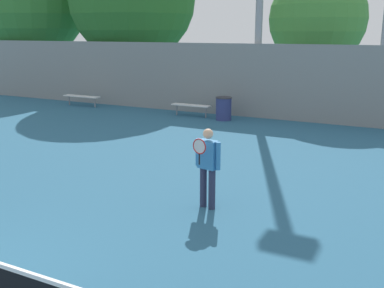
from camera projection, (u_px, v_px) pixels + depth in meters
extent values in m
cylinder|color=#282D47|center=(203.00, 187.00, 9.15)|extent=(0.14, 0.14, 0.84)
cylinder|color=#282D47|center=(212.00, 189.00, 9.02)|extent=(0.14, 0.14, 0.84)
cube|color=teal|center=(208.00, 154.00, 8.91)|extent=(0.42, 0.27, 0.58)
cylinder|color=teal|center=(198.00, 152.00, 9.06)|extent=(0.10, 0.10, 0.56)
cylinder|color=teal|center=(218.00, 156.00, 8.76)|extent=(0.10, 0.10, 0.56)
sphere|color=#DBAD89|center=(208.00, 134.00, 8.81)|extent=(0.20, 0.20, 0.20)
cylinder|color=black|center=(199.00, 159.00, 8.71)|extent=(0.03, 0.03, 0.22)
torus|color=red|center=(199.00, 146.00, 8.65)|extent=(0.31, 0.08, 0.31)
cylinder|color=silver|center=(199.00, 146.00, 8.65)|extent=(0.26, 0.06, 0.27)
cube|color=white|center=(191.00, 105.00, 18.93)|extent=(1.73, 0.40, 0.04)
cylinder|color=gray|center=(177.00, 110.00, 19.29)|extent=(0.06, 0.06, 0.45)
cylinder|color=gray|center=(206.00, 112.00, 18.68)|extent=(0.06, 0.06, 0.45)
cube|color=white|center=(82.00, 96.00, 21.52)|extent=(1.96, 0.40, 0.04)
cylinder|color=gray|center=(69.00, 100.00, 21.92)|extent=(0.06, 0.06, 0.45)
cylinder|color=gray|center=(95.00, 103.00, 21.23)|extent=(0.06, 0.06, 0.45)
cylinder|color=navy|center=(224.00, 109.00, 18.13)|extent=(0.63, 0.63, 0.89)
cylinder|color=#333338|center=(224.00, 98.00, 18.02)|extent=(0.66, 0.66, 0.04)
cube|color=gray|center=(267.00, 82.00, 18.20)|extent=(31.88, 0.06, 3.02)
cylinder|color=brown|center=(135.00, 73.00, 24.50)|extent=(0.54, 0.54, 2.55)
cylinder|color=brown|center=(37.00, 68.00, 27.44)|extent=(0.50, 0.50, 2.66)
sphere|color=#387A33|center=(31.00, 0.00, 26.47)|extent=(6.63, 6.63, 6.63)
cylinder|color=brown|center=(313.00, 83.00, 20.88)|extent=(0.46, 0.46, 2.32)
sphere|color=#428438|center=(318.00, 18.00, 20.18)|extent=(4.35, 4.35, 4.35)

